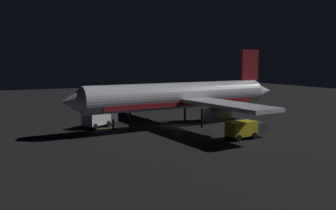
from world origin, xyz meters
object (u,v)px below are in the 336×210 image
object	(u,v)px
catering_truck	(245,129)
traffic_cone_near_right	(160,130)
traffic_cone_near_left	(109,125)
baggage_truck	(99,119)
airliner	(183,96)
ground_crew_worker	(113,125)

from	to	relation	value
catering_truck	traffic_cone_near_right	bearing A→B (deg)	40.61
catering_truck	traffic_cone_near_left	xyz separation A→B (m)	(16.74, 13.18, -0.95)
baggage_truck	traffic_cone_near_right	distance (m)	10.13
airliner	traffic_cone_near_right	world-z (taller)	airliner
catering_truck	traffic_cone_near_left	size ratio (longest dim) A/B	10.50
ground_crew_worker	baggage_truck	bearing A→B (deg)	14.17
traffic_cone_near_right	ground_crew_worker	bearing A→B (deg)	57.73
airliner	ground_crew_worker	world-z (taller)	airliner
ground_crew_worker	traffic_cone_near_right	distance (m)	6.82
baggage_truck	catering_truck	distance (m)	22.27
catering_truck	traffic_cone_near_left	distance (m)	21.33
airliner	traffic_cone_near_left	distance (m)	12.36
baggage_truck	ground_crew_worker	world-z (taller)	baggage_truck
catering_truck	ground_crew_worker	distance (m)	18.80
airliner	catering_truck	world-z (taller)	airliner
baggage_truck	catering_truck	xyz separation A→B (m)	(-16.77, -14.66, -0.07)
baggage_truck	ground_crew_worker	size ratio (longest dim) A/B	3.57
traffic_cone_near_left	ground_crew_worker	bearing A→B (deg)	172.63
traffic_cone_near_left	traffic_cone_near_right	distance (m)	9.14
baggage_truck	traffic_cone_near_left	size ratio (longest dim) A/B	11.30
baggage_truck	ground_crew_worker	distance (m)	4.02
airliner	ground_crew_worker	xyz separation A→B (m)	(1.56, 10.69, -3.79)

